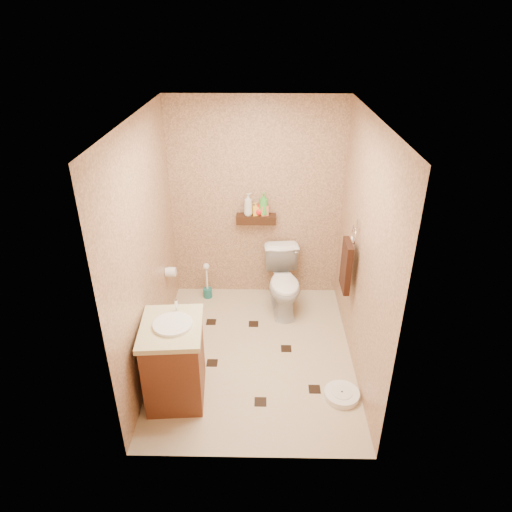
{
  "coord_description": "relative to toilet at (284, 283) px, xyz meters",
  "views": [
    {
      "loc": [
        0.08,
        -3.7,
        3.14
      ],
      "look_at": [
        0.01,
        0.25,
        1.02
      ],
      "focal_mm": 32.0,
      "sensor_mm": 36.0,
      "label": 1
    }
  ],
  "objects": [
    {
      "name": "bathroom_scale",
      "position": [
        0.49,
        -1.42,
        -0.33
      ],
      "size": [
        0.37,
        0.37,
        0.07
      ],
      "rotation": [
        0.0,
        0.0,
        -0.15
      ],
      "color": "white",
      "rests_on": "ground"
    },
    {
      "name": "floor_accents",
      "position": [
        -0.32,
        -0.86,
        -0.36
      ],
      "size": [
        1.2,
        1.32,
        0.01
      ],
      "color": "black",
      "rests_on": "ground"
    },
    {
      "name": "vanity",
      "position": [
        -1.03,
        -1.4,
        0.04
      ],
      "size": [
        0.57,
        0.68,
        0.9
      ],
      "rotation": [
        0.0,
        0.0,
        0.08
      ],
      "color": "brown",
      "rests_on": "ground"
    },
    {
      "name": "wall_back",
      "position": [
        -0.33,
        0.42,
        0.84
      ],
      "size": [
        2.0,
        0.04,
        2.4
      ],
      "primitive_type": "cube",
      "color": "tan",
      "rests_on": "ground"
    },
    {
      "name": "towel_ring",
      "position": [
        0.58,
        -0.58,
        0.58
      ],
      "size": [
        0.12,
        0.3,
        0.76
      ],
      "color": "silver",
      "rests_on": "wall_right"
    },
    {
      "name": "wall_left",
      "position": [
        -1.33,
        -0.83,
        0.84
      ],
      "size": [
        0.04,
        2.5,
        2.4
      ],
      "primitive_type": "cube",
      "color": "tan",
      "rests_on": "ground"
    },
    {
      "name": "wall_shelf",
      "position": [
        -0.33,
        0.34,
        0.66
      ],
      "size": [
        0.46,
        0.14,
        0.1
      ],
      "primitive_type": "cube",
      "color": "#3A1F0F",
      "rests_on": "wall_back"
    },
    {
      "name": "bottle_b",
      "position": [
        -0.34,
        0.34,
        0.78
      ],
      "size": [
        0.08,
        0.08,
        0.15
      ],
      "primitive_type": "imported",
      "rotation": [
        0.0,
        0.0,
        4.9
      ],
      "color": "yellow",
      "rests_on": "wall_shelf"
    },
    {
      "name": "wall_right",
      "position": [
        0.67,
        -0.83,
        0.84
      ],
      "size": [
        0.04,
        2.5,
        2.4
      ],
      "primitive_type": "cube",
      "color": "tan",
      "rests_on": "ground"
    },
    {
      "name": "wall_front",
      "position": [
        -0.33,
        -2.08,
        0.84
      ],
      "size": [
        2.0,
        0.04,
        2.4
      ],
      "primitive_type": "cube",
      "color": "tan",
      "rests_on": "ground"
    },
    {
      "name": "toilet_paper",
      "position": [
        -1.27,
        -0.18,
        0.24
      ],
      "size": [
        0.12,
        0.11,
        0.12
      ],
      "color": "white",
      "rests_on": "wall_left"
    },
    {
      "name": "bottle_d",
      "position": [
        -0.25,
        0.34,
        0.84
      ],
      "size": [
        0.11,
        0.11,
        0.28
      ],
      "primitive_type": "imported",
      "rotation": [
        0.0,
        0.0,
        0.07
      ],
      "color": "green",
      "rests_on": "wall_shelf"
    },
    {
      "name": "bottle_e",
      "position": [
        -0.24,
        0.34,
        0.8
      ],
      "size": [
        0.1,
        0.1,
        0.18
      ],
      "primitive_type": "imported",
      "rotation": [
        0.0,
        0.0,
        3.41
      ],
      "color": "#E2764B",
      "rests_on": "wall_shelf"
    },
    {
      "name": "toilet",
      "position": [
        0.0,
        0.0,
        0.0
      ],
      "size": [
        0.48,
        0.75,
        0.73
      ],
      "primitive_type": "imported",
      "rotation": [
        0.0,
        0.0,
        0.1
      ],
      "color": "white",
      "rests_on": "ground"
    },
    {
      "name": "bottle_a",
      "position": [
        -0.42,
        0.34,
        0.84
      ],
      "size": [
        0.14,
        0.14,
        0.26
      ],
      "primitive_type": "imported",
      "rotation": [
        0.0,
        0.0,
        2.05
      ],
      "color": "silver",
      "rests_on": "wall_shelf"
    },
    {
      "name": "bottle_c",
      "position": [
        -0.3,
        0.34,
        0.77
      ],
      "size": [
        0.14,
        0.14,
        0.13
      ],
      "primitive_type": "imported",
      "rotation": [
        0.0,
        0.0,
        3.9
      ],
      "color": "red",
      "rests_on": "wall_shelf"
    },
    {
      "name": "toilet_brush",
      "position": [
        -0.93,
        0.24,
        -0.2
      ],
      "size": [
        0.11,
        0.11,
        0.48
      ],
      "color": "#1A6B67",
      "rests_on": "ground"
    },
    {
      "name": "ground",
      "position": [
        -0.33,
        -0.83,
        -0.36
      ],
      "size": [
        2.5,
        2.5,
        0.0
      ],
      "primitive_type": "plane",
      "color": "#C8AF92",
      "rests_on": "ground"
    },
    {
      "name": "ceiling",
      "position": [
        -0.33,
        -0.83,
        2.04
      ],
      "size": [
        2.0,
        2.5,
        0.02
      ],
      "primitive_type": "cube",
      "color": "silver",
      "rests_on": "wall_back"
    }
  ]
}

